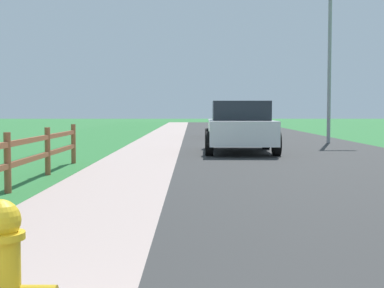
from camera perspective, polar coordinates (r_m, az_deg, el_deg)
name	(u,v)px	position (r m, az deg, el deg)	size (l,w,h in m)	color
ground_plane	(185,139)	(26.10, -0.72, 0.49)	(120.00, 120.00, 0.00)	#2E7437
road_asphalt	(258,137)	(28.27, 6.45, 0.70)	(7.00, 66.00, 0.01)	#2E2E2E
curb_concrete	(123,137)	(28.30, -6.75, 0.70)	(6.00, 66.00, 0.01)	#B49C94
grass_verge	(92,137)	(28.52, -9.74, 0.70)	(5.00, 66.00, 0.00)	#2E7437
fire_hydrant	(1,288)	(3.08, -18.10, -13.24)	(0.55, 0.44, 0.87)	yellow
parked_suv_white	(241,127)	(17.97, 4.84, 1.68)	(2.19, 4.54, 1.57)	white
parked_car_silver	(233,122)	(27.91, 3.98, 2.19)	(2.21, 4.66, 1.42)	#B7BABF
street_lamp	(334,43)	(23.67, 13.68, 9.51)	(1.17, 0.20, 6.56)	gray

